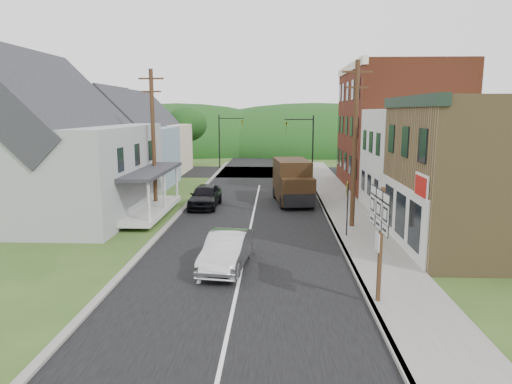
# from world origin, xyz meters

# --- Properties ---
(ground) EXTENTS (120.00, 120.00, 0.00)m
(ground) POSITION_xyz_m (0.00, 0.00, 0.00)
(ground) COLOR #2D4719
(ground) RESTS_ON ground
(road) EXTENTS (9.00, 90.00, 0.02)m
(road) POSITION_xyz_m (0.00, 10.00, 0.00)
(road) COLOR black
(road) RESTS_ON ground
(cross_road) EXTENTS (60.00, 9.00, 0.02)m
(cross_road) POSITION_xyz_m (0.00, 27.00, 0.00)
(cross_road) COLOR black
(cross_road) RESTS_ON ground
(sidewalk_right) EXTENTS (2.80, 55.00, 0.15)m
(sidewalk_right) POSITION_xyz_m (5.90, 8.00, 0.07)
(sidewalk_right) COLOR slate
(sidewalk_right) RESTS_ON ground
(curb_right) EXTENTS (0.20, 55.00, 0.15)m
(curb_right) POSITION_xyz_m (4.55, 8.00, 0.07)
(curb_right) COLOR slate
(curb_right) RESTS_ON ground
(curb_left) EXTENTS (0.30, 55.00, 0.12)m
(curb_left) POSITION_xyz_m (-4.65, 8.00, 0.06)
(curb_left) COLOR slate
(curb_left) RESTS_ON ground
(storefront_tan) EXTENTS (8.00, 8.00, 7.00)m
(storefront_tan) POSITION_xyz_m (11.30, 0.00, 3.50)
(storefront_tan) COLOR brown
(storefront_tan) RESTS_ON ground
(storefront_white) EXTENTS (8.00, 7.00, 6.50)m
(storefront_white) POSITION_xyz_m (11.30, 7.50, 3.25)
(storefront_white) COLOR silver
(storefront_white) RESTS_ON ground
(storefront_red) EXTENTS (8.00, 12.00, 10.00)m
(storefront_red) POSITION_xyz_m (11.30, 17.00, 5.00)
(storefront_red) COLOR maroon
(storefront_red) RESTS_ON ground
(house_gray) EXTENTS (10.20, 12.24, 8.35)m
(house_gray) POSITION_xyz_m (-12.00, 6.00, 4.23)
(house_gray) COLOR #9A9D9F
(house_gray) RESTS_ON ground
(house_blue) EXTENTS (7.14, 8.16, 7.28)m
(house_blue) POSITION_xyz_m (-11.00, 17.00, 3.69)
(house_blue) COLOR #7B93A8
(house_blue) RESTS_ON ground
(house_cream) EXTENTS (7.14, 8.16, 7.28)m
(house_cream) POSITION_xyz_m (-11.50, 26.00, 3.69)
(house_cream) COLOR beige
(house_cream) RESTS_ON ground
(utility_pole_right) EXTENTS (1.60, 0.26, 9.00)m
(utility_pole_right) POSITION_xyz_m (5.60, 3.50, 4.66)
(utility_pole_right) COLOR #472D19
(utility_pole_right) RESTS_ON ground
(utility_pole_left) EXTENTS (1.60, 0.26, 9.00)m
(utility_pole_left) POSITION_xyz_m (-6.50, 8.00, 4.66)
(utility_pole_left) COLOR #472D19
(utility_pole_left) RESTS_ON ground
(traffic_signal_right) EXTENTS (2.87, 0.20, 6.00)m
(traffic_signal_right) POSITION_xyz_m (4.30, 23.50, 3.76)
(traffic_signal_right) COLOR black
(traffic_signal_right) RESTS_ON ground
(traffic_signal_left) EXTENTS (2.87, 0.20, 6.00)m
(traffic_signal_left) POSITION_xyz_m (-4.30, 30.50, 3.76)
(traffic_signal_left) COLOR black
(traffic_signal_left) RESTS_ON ground
(tree_left_b) EXTENTS (4.80, 4.80, 6.94)m
(tree_left_b) POSITION_xyz_m (-17.00, 12.00, 4.88)
(tree_left_b) COLOR #382616
(tree_left_b) RESTS_ON ground
(tree_left_c) EXTENTS (5.80, 5.80, 8.41)m
(tree_left_c) POSITION_xyz_m (-19.00, 20.00, 5.94)
(tree_left_c) COLOR #382616
(tree_left_c) RESTS_ON ground
(tree_left_d) EXTENTS (4.80, 4.80, 6.94)m
(tree_left_d) POSITION_xyz_m (-9.00, 32.00, 4.88)
(tree_left_d) COLOR #382616
(tree_left_d) RESTS_ON ground
(forested_ridge) EXTENTS (90.00, 30.00, 16.00)m
(forested_ridge) POSITION_xyz_m (0.00, 55.00, 0.00)
(forested_ridge) COLOR #143510
(forested_ridge) RESTS_ON ground
(silver_sedan) EXTENTS (2.01, 4.56, 1.45)m
(silver_sedan) POSITION_xyz_m (-0.61, -3.23, 0.73)
(silver_sedan) COLOR #B8B8BD
(silver_sedan) RESTS_ON ground
(dark_sedan) EXTENTS (1.94, 4.57, 1.54)m
(dark_sedan) POSITION_xyz_m (-3.33, 8.70, 0.77)
(dark_sedan) COLOR black
(dark_sedan) RESTS_ON ground
(delivery_van) EXTENTS (2.82, 5.64, 3.03)m
(delivery_van) POSITION_xyz_m (2.58, 10.31, 1.53)
(delivery_van) COLOR black
(delivery_van) RESTS_ON ground
(route_sign_cluster) EXTENTS (0.23, 2.19, 3.83)m
(route_sign_cluster) POSITION_xyz_m (4.75, -6.66, 2.63)
(route_sign_cluster) COLOR #472D19
(route_sign_cluster) RESTS_ON sidewalk_right
(warning_sign) EXTENTS (0.19, 0.78, 2.86)m
(warning_sign) POSITION_xyz_m (4.97, 1.45, 1.97)
(warning_sign) COLOR black
(warning_sign) RESTS_ON sidewalk_right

